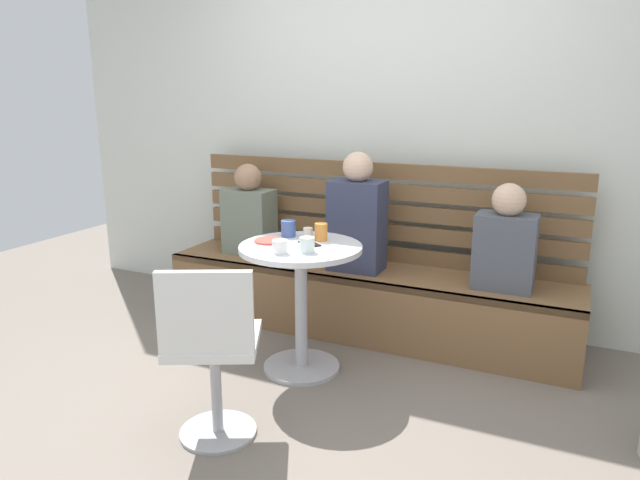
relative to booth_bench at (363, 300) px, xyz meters
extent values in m
plane|color=#70665B|center=(0.00, -1.20, -0.22)|extent=(8.00, 8.00, 0.00)
cube|color=silver|center=(0.00, 0.44, 1.23)|extent=(5.20, 0.10, 2.90)
cube|color=brown|center=(0.00, 0.00, 0.00)|extent=(2.70, 0.52, 0.44)
cube|color=brown|center=(0.00, -0.24, 0.20)|extent=(2.70, 0.04, 0.04)
cube|color=brown|center=(0.00, 0.24, 0.27)|extent=(2.65, 0.04, 0.10)
cube|color=brown|center=(0.00, 0.24, 0.42)|extent=(2.65, 0.04, 0.10)
cube|color=brown|center=(0.00, 0.24, 0.56)|extent=(2.65, 0.04, 0.10)
cube|color=brown|center=(0.00, 0.24, 0.69)|extent=(2.65, 0.04, 0.10)
cube|color=brown|center=(0.00, 0.24, 0.83)|extent=(2.65, 0.04, 0.10)
cylinder|color=#ADADB2|center=(-0.13, -0.65, -0.21)|extent=(0.44, 0.44, 0.02)
cylinder|color=#ADADB2|center=(-0.13, -0.65, 0.15)|extent=(0.07, 0.07, 0.69)
cylinder|color=silver|center=(-0.13, -0.65, 0.50)|extent=(0.68, 0.68, 0.03)
cylinder|color=#ADADB2|center=(-0.19, -1.40, -0.21)|extent=(0.36, 0.36, 0.02)
cylinder|color=#ADADB2|center=(-0.19, -1.40, 0.00)|extent=(0.05, 0.05, 0.45)
cube|color=white|center=(-0.19, -1.40, 0.25)|extent=(0.54, 0.54, 0.04)
cube|color=white|center=(-0.12, -1.56, 0.45)|extent=(0.38, 0.21, 0.36)
cube|color=#333851|center=(-0.04, -0.04, 0.51)|extent=(0.34, 0.22, 0.58)
sphere|color=#DBB293|center=(-0.04, -0.04, 0.88)|extent=(0.19, 0.19, 0.19)
cube|color=slate|center=(-0.87, 0.02, 0.45)|extent=(0.34, 0.22, 0.46)
sphere|color=#A37A5B|center=(-0.87, 0.02, 0.76)|extent=(0.19, 0.19, 0.19)
cube|color=#4C515B|center=(0.87, -0.02, 0.44)|extent=(0.34, 0.22, 0.44)
sphere|color=#DBB293|center=(0.87, -0.02, 0.74)|extent=(0.19, 0.19, 0.19)
cylinder|color=silver|center=(-0.17, -0.47, 0.55)|extent=(0.06, 0.06, 0.05)
cylinder|color=silver|center=(-0.03, -0.76, 0.56)|extent=(0.08, 0.08, 0.08)
cylinder|color=white|center=(-0.15, -0.84, 0.55)|extent=(0.08, 0.08, 0.07)
cylinder|color=#3D5B9E|center=(-0.28, -0.50, 0.57)|extent=(0.08, 0.08, 0.09)
cylinder|color=orange|center=(-0.07, -0.51, 0.57)|extent=(0.07, 0.07, 0.10)
cylinder|color=#DB4C42|center=(-0.32, -0.66, 0.52)|extent=(0.17, 0.17, 0.01)
cube|color=black|center=(-0.09, -0.62, 0.52)|extent=(0.16, 0.14, 0.01)
camera|label=1|loc=(1.25, -3.39, 1.33)|focal=32.47mm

